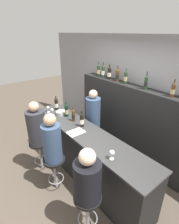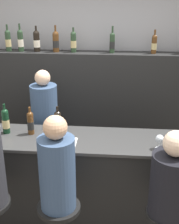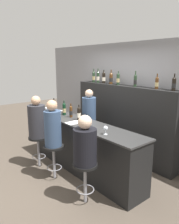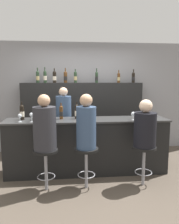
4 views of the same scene
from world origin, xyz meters
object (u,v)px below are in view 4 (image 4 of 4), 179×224
(guest_seated_middle, at_px, (86,125))
(wine_bottle_backbar_7, at_px, (133,77))
(wine_glass_1, at_px, (32,115))
(bartender, at_px, (64,128))
(wine_bottle_counter_1, at_px, (47,112))
(bar_stool_left, at_px, (46,158))
(wine_bottle_backbar_2, at_px, (54,77))
(wine_bottle_counter_0, at_px, (22,112))
(guest_seated_right, at_px, (145,127))
(bar_stool_middle, at_px, (86,157))
(metal_bowl, at_px, (38,118))
(wine_glass_0, at_px, (20,116))
(wine_bottle_backbar_5, at_px, (97,77))
(wine_glass_2, at_px, (133,114))
(wine_bottle_backbar_3, at_px, (65,77))
(wine_bottle_counter_3, at_px, (77,112))
(guest_seated_left, at_px, (45,126))
(wine_bottle_backbar_4, at_px, (75,77))
(wine_bottle_backbar_6, at_px, (119,78))
(wine_bottle_counter_2, at_px, (61,112))
(bar_stool_right, at_px, (144,155))
(wine_bottle_backbar_1, at_px, (45,77))
(wine_bottle_backbar_0, at_px, (38,77))

(guest_seated_middle, bearing_deg, wine_bottle_backbar_7, 54.34)
(wine_glass_1, distance_m, bartender, 0.95)
(wine_bottle_counter_1, height_order, bar_stool_left, wine_bottle_counter_1)
(bartender, bearing_deg, wine_glass_1, -128.31)
(wine_bottle_counter_1, bearing_deg, wine_glass_1, -137.96)
(wine_bottle_backbar_2, bearing_deg, wine_bottle_counter_0, -115.91)
(guest_seated_right, bearing_deg, bar_stool_middle, 180.00)
(metal_bowl, distance_m, bar_stool_middle, 1.17)
(wine_bottle_backbar_2, bearing_deg, wine_bottle_backbar_7, 0.00)
(wine_bottle_counter_1, distance_m, wine_bottle_backbar_2, 1.28)
(guest_seated_middle, bearing_deg, wine_glass_0, 156.80)
(wine_bottle_backbar_5, height_order, wine_glass_2, wine_bottle_backbar_5)
(wine_bottle_backbar_3, distance_m, wine_glass_0, 1.67)
(wine_bottle_counter_3, bearing_deg, guest_seated_left, -127.33)
(wine_bottle_backbar_2, height_order, metal_bowl, wine_bottle_backbar_2)
(wine_bottle_backbar_3, distance_m, wine_bottle_backbar_4, 0.23)
(wine_bottle_backbar_4, bearing_deg, wine_bottle_backbar_7, 0.00)
(wine_bottle_backbar_4, bearing_deg, bartender, -113.28)
(wine_bottle_counter_3, height_order, bar_stool_left, wine_bottle_counter_3)
(wine_bottle_backbar_3, bearing_deg, wine_glass_2, -47.36)
(wine_bottle_backbar_5, relative_size, bar_stool_middle, 0.50)
(wine_bottle_backbar_2, relative_size, wine_bottle_backbar_4, 1.05)
(wine_bottle_backbar_3, distance_m, guest_seated_right, 2.32)
(bar_stool_left, height_order, guest_seated_right, guest_seated_right)
(wine_glass_0, bearing_deg, bar_stool_left, -45.54)
(bar_stool_left, bearing_deg, wine_bottle_counter_1, 92.40)
(wine_bottle_backbar_3, distance_m, bar_stool_left, 2.21)
(wine_bottle_backbar_6, bearing_deg, wine_bottle_backbar_7, 0.00)
(metal_bowl, xyz_separation_m, bar_stool_left, (0.19, -0.64, -0.53))
(bar_stool_left, distance_m, bar_stool_middle, 0.63)
(wine_bottle_backbar_5, bearing_deg, wine_bottle_counter_2, -126.15)
(guest_seated_right, bearing_deg, wine_bottle_counter_2, 153.11)
(wine_bottle_backbar_6, xyz_separation_m, guest_seated_left, (-1.56, -1.78, -0.75))
(wine_bottle_backbar_5, xyz_separation_m, bar_stool_right, (0.54, -1.78, -1.27))
(wine_glass_1, bearing_deg, wine_bottle_counter_0, 133.37)
(wine_bottle_backbar_1, distance_m, wine_bottle_backbar_5, 1.18)
(bartender, bearing_deg, wine_bottle_counter_2, -94.75)
(guest_seated_right, bearing_deg, wine_bottle_backbar_1, 134.04)
(wine_bottle_backbar_7, bearing_deg, wine_bottle_backbar_0, -180.00)
(guest_seated_left, bearing_deg, wine_bottle_counter_0, 124.31)
(wine_bottle_backbar_6, distance_m, wine_glass_1, 2.34)
(wine_bottle_backbar_1, relative_size, guest_seated_middle, 0.41)
(wine_bottle_counter_1, distance_m, wine_bottle_counter_3, 0.55)
(wine_bottle_counter_3, xyz_separation_m, wine_bottle_backbar_1, (-0.66, 1.10, 0.65))
(bar_stool_left, relative_size, bar_stool_right, 1.00)
(wine_glass_0, bearing_deg, wine_bottle_backbar_7, 28.93)
(wine_bottle_counter_1, bearing_deg, wine_glass_2, -7.79)
(wine_bottle_backbar_5, xyz_separation_m, wine_glass_2, (0.49, -1.31, -0.67))
(bar_stool_middle, relative_size, bar_stool_right, 1.00)
(metal_bowl, bearing_deg, wine_glass_2, -5.63)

